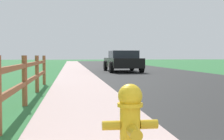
% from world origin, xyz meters
% --- Properties ---
extents(ground_plane, '(120.00, 120.00, 0.00)m').
position_xyz_m(ground_plane, '(0.00, 25.00, 0.00)').
color(ground_plane, '#2F6F39').
extents(road_asphalt, '(7.00, 66.00, 0.01)m').
position_xyz_m(road_asphalt, '(3.50, 27.00, 0.00)').
color(road_asphalt, '#2B2B2B').
rests_on(road_asphalt, ground).
extents(curb_concrete, '(6.00, 66.00, 0.01)m').
position_xyz_m(curb_concrete, '(-3.00, 27.00, 0.00)').
color(curb_concrete, '#C1A39E').
rests_on(curb_concrete, ground).
extents(grass_verge, '(5.00, 66.00, 0.00)m').
position_xyz_m(grass_verge, '(-4.50, 27.00, 0.01)').
color(grass_verge, '#2F6F39').
rests_on(grass_verge, ground).
extents(fire_hydrant, '(0.54, 0.44, 0.79)m').
position_xyz_m(fire_hydrant, '(-0.77, 1.91, 0.41)').
color(fire_hydrant, yellow).
rests_on(fire_hydrant, ground).
extents(rail_fence, '(0.11, 9.88, 1.06)m').
position_xyz_m(rail_fence, '(-2.29, 5.63, 0.62)').
color(rail_fence, brown).
rests_on(rail_fence, ground).
extents(parked_suv_black, '(2.16, 4.75, 1.38)m').
position_xyz_m(parked_suv_black, '(2.08, 19.26, 0.71)').
color(parked_suv_black, black).
rests_on(parked_suv_black, ground).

